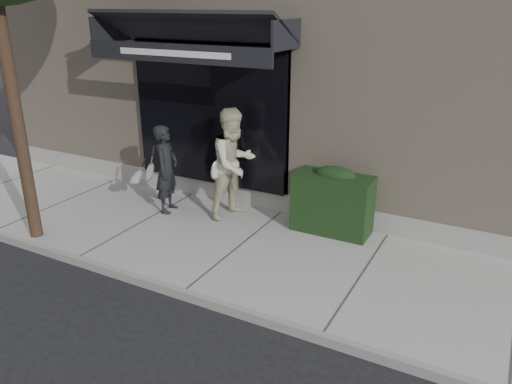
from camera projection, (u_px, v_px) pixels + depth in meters
The scene contains 7 objects.
ground at pixel (241, 252), 8.09m from camera, with size 80.00×80.00×0.00m, color black.
sidewalk at pixel (240, 248), 8.06m from camera, with size 20.00×3.00×0.12m, color gray.
curb at pixel (184, 294), 6.79m from camera, with size 20.00×0.10×0.14m, color gray.
building_facade at pixel (348, 52), 11.19m from camera, with size 14.30×8.04×5.64m.
hedge at pixel (334, 201), 8.39m from camera, with size 1.30×0.70×1.14m.
pedestrian_front at pixel (166, 169), 9.09m from camera, with size 0.86×0.79×1.63m.
pedestrian_back at pixel (234, 164), 8.82m from camera, with size 1.03×1.16×1.99m.
Camera 1 is at (3.62, -6.23, 3.80)m, focal length 35.00 mm.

